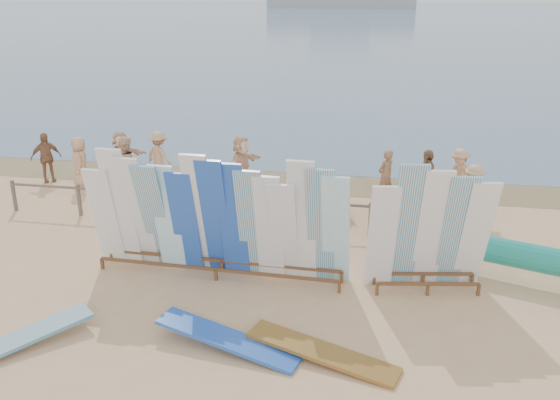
% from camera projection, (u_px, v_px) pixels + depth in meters
% --- Properties ---
extents(ground, '(160.00, 160.00, 0.00)m').
position_uv_depth(ground, '(181.00, 275.00, 13.12)').
color(ground, '#DBAD7E').
rests_on(ground, ground).
extents(ocean, '(320.00, 240.00, 0.02)m').
position_uv_depth(ocean, '(375.00, 16.00, 131.53)').
color(ocean, slate).
rests_on(ocean, ground).
extents(wet_sand_strip, '(40.00, 2.60, 0.01)m').
position_uv_depth(wet_sand_strip, '(254.00, 178.00, 19.78)').
color(wet_sand_strip, olive).
rests_on(wet_sand_strip, ground).
extents(fence, '(12.08, 0.08, 0.90)m').
position_uv_depth(fence, '(218.00, 203.00, 15.68)').
color(fence, '#65574C').
rests_on(fence, ground).
extents(main_surfboard_rack, '(5.76, 1.01, 2.87)m').
position_uv_depth(main_surfboard_rack, '(217.00, 221.00, 12.67)').
color(main_surfboard_rack, brown).
rests_on(main_surfboard_rack, ground).
extents(side_surfboard_rack, '(2.56, 1.13, 2.87)m').
position_uv_depth(side_surfboard_rack, '(430.00, 234.00, 12.05)').
color(side_surfboard_rack, brown).
rests_on(side_surfboard_rack, ground).
extents(outrigger_canoe, '(6.34, 2.66, 0.93)m').
position_uv_depth(outrigger_canoe, '(534.00, 260.00, 12.52)').
color(outrigger_canoe, brown).
rests_on(outrigger_canoe, ground).
extents(vendor_table, '(1.06, 0.92, 1.18)m').
position_uv_depth(vendor_table, '(274.00, 249.00, 13.50)').
color(vendor_table, brown).
rests_on(vendor_table, ground).
extents(flat_board_d, '(2.75, 1.19, 0.37)m').
position_uv_depth(flat_board_d, '(228.00, 348.00, 10.48)').
color(flat_board_d, blue).
rests_on(flat_board_d, ground).
extents(flat_board_c, '(2.75, 1.31, 0.26)m').
position_uv_depth(flat_board_c, '(322.00, 359.00, 10.18)').
color(flat_board_c, olive).
rests_on(flat_board_c, ground).
extents(flat_board_e, '(2.15, 2.44, 0.31)m').
position_uv_depth(flat_board_e, '(17.00, 348.00, 10.48)').
color(flat_board_e, silver).
rests_on(flat_board_e, ground).
extents(beach_chair_left, '(0.59, 0.61, 0.81)m').
position_uv_depth(beach_chair_left, '(275.00, 211.00, 16.26)').
color(beach_chair_left, red).
rests_on(beach_chair_left, ground).
extents(beach_chair_right, '(0.61, 0.63, 0.78)m').
position_uv_depth(beach_chair_right, '(286.00, 205.00, 16.67)').
color(beach_chair_right, red).
rests_on(beach_chair_right, ground).
extents(stroller, '(0.67, 0.82, 0.97)m').
position_uv_depth(stroller, '(337.00, 203.00, 16.37)').
color(stroller, red).
rests_on(stroller, ground).
extents(beachgoer_2, '(0.92, 0.48, 1.85)m').
position_uv_depth(beachgoer_2, '(126.00, 167.00, 17.80)').
color(beachgoer_2, beige).
rests_on(beachgoer_2, ground).
extents(beachgoer_10, '(0.60, 1.10, 1.79)m').
position_uv_depth(beachgoer_10, '(426.00, 180.00, 16.66)').
color(beachgoer_10, '#8C6042').
rests_on(beachgoer_10, ground).
extents(beachgoer_7, '(0.62, 0.65, 1.60)m').
position_uv_depth(beachgoer_7, '(386.00, 176.00, 17.32)').
color(beachgoer_7, '#8C6042').
rests_on(beachgoer_7, ground).
extents(beachgoer_extra_0, '(1.10, 0.84, 1.58)m').
position_uv_depth(beachgoer_extra_0, '(473.00, 193.00, 15.98)').
color(beachgoer_extra_0, tan).
rests_on(beachgoer_extra_0, ground).
extents(beachgoer_5, '(0.91, 1.75, 1.80)m').
position_uv_depth(beachgoer_5, '(242.00, 165.00, 18.09)').
color(beachgoer_5, beige).
rests_on(beachgoer_5, ground).
extents(beachgoer_extra_1, '(0.98, 0.96, 1.63)m').
position_uv_depth(beachgoer_extra_1, '(46.00, 157.00, 19.17)').
color(beachgoer_extra_1, '#8C6042').
rests_on(beachgoer_extra_1, ground).
extents(beachgoer_9, '(1.03, 1.03, 1.60)m').
position_uv_depth(beachgoer_9, '(459.00, 175.00, 17.47)').
color(beachgoer_9, tan).
rests_on(beachgoer_9, ground).
extents(beachgoer_11, '(1.42, 1.57, 1.73)m').
position_uv_depth(beachgoer_11, '(122.00, 158.00, 18.98)').
color(beachgoer_11, beige).
rests_on(beachgoer_11, ground).
extents(beachgoer_6, '(0.40, 0.77, 1.54)m').
position_uv_depth(beachgoer_6, '(292.00, 192.00, 16.07)').
color(beachgoer_6, tan).
rests_on(beachgoer_6, ground).
extents(beachgoer_8, '(0.84, 0.87, 1.69)m').
position_uv_depth(beachgoer_8, '(414.00, 197.00, 15.46)').
color(beachgoer_8, beige).
rests_on(beachgoer_8, ground).
extents(beachgoer_3, '(1.15, 0.84, 1.64)m').
position_uv_depth(beachgoer_3, '(159.00, 156.00, 19.30)').
color(beachgoer_3, tan).
rests_on(beachgoer_3, ground).
extents(beachgoer_0, '(0.70, 0.88, 1.63)m').
position_uv_depth(beachgoer_0, '(80.00, 162.00, 18.70)').
color(beachgoer_0, tan).
rests_on(beachgoer_0, ground).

